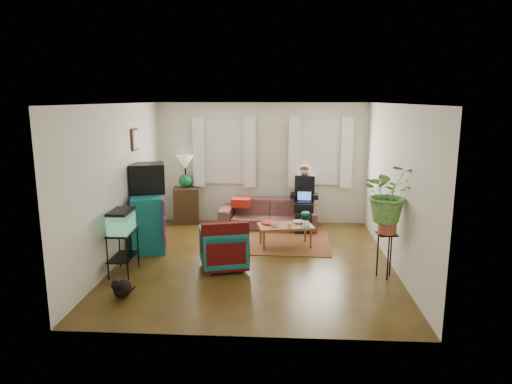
# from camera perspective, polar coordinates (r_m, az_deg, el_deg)

# --- Properties ---
(floor) EXTENTS (4.50, 5.00, 0.01)m
(floor) POSITION_cam_1_polar(r_m,az_deg,el_deg) (7.76, -0.18, -8.58)
(floor) COLOR #4F2B14
(floor) RESTS_ON ground
(ceiling) EXTENTS (4.50, 5.00, 0.01)m
(ceiling) POSITION_cam_1_polar(r_m,az_deg,el_deg) (7.29, -0.19, 10.99)
(ceiling) COLOR white
(ceiling) RESTS_ON wall_back
(wall_back) EXTENTS (4.50, 0.01, 2.60)m
(wall_back) POSITION_cam_1_polar(r_m,az_deg,el_deg) (9.88, 0.72, 3.59)
(wall_back) COLOR silver
(wall_back) RESTS_ON floor
(wall_front) EXTENTS (4.50, 0.01, 2.60)m
(wall_front) POSITION_cam_1_polar(r_m,az_deg,el_deg) (4.99, -1.96, -4.45)
(wall_front) COLOR silver
(wall_front) RESTS_ON floor
(wall_left) EXTENTS (0.01, 5.00, 2.60)m
(wall_left) POSITION_cam_1_polar(r_m,az_deg,el_deg) (7.88, -16.74, 1.03)
(wall_left) COLOR silver
(wall_left) RESTS_ON floor
(wall_right) EXTENTS (0.01, 5.00, 2.60)m
(wall_right) POSITION_cam_1_polar(r_m,az_deg,el_deg) (7.62, 16.97, 0.67)
(wall_right) COLOR silver
(wall_right) RESTS_ON floor
(window_left) EXTENTS (1.08, 0.04, 1.38)m
(window_left) POSITION_cam_1_polar(r_m,az_deg,el_deg) (9.90, -3.93, 5.03)
(window_left) COLOR white
(window_left) RESTS_ON wall_back
(window_right) EXTENTS (1.08, 0.04, 1.38)m
(window_right) POSITION_cam_1_polar(r_m,az_deg,el_deg) (9.85, 8.03, 4.91)
(window_right) COLOR white
(window_right) RESTS_ON wall_back
(curtains_left) EXTENTS (1.36, 0.06, 1.50)m
(curtains_left) POSITION_cam_1_polar(r_m,az_deg,el_deg) (9.82, -3.99, 4.98)
(curtains_left) COLOR white
(curtains_left) RESTS_ON wall_back
(curtains_right) EXTENTS (1.36, 0.06, 1.50)m
(curtains_right) POSITION_cam_1_polar(r_m,az_deg,el_deg) (9.77, 8.06, 4.86)
(curtains_right) COLOR white
(curtains_right) RESTS_ON wall_back
(picture_frame) EXTENTS (0.04, 0.32, 0.40)m
(picture_frame) POSITION_cam_1_polar(r_m,az_deg,el_deg) (8.58, -14.85, 6.35)
(picture_frame) COLOR #3D2616
(picture_frame) RESTS_ON wall_left
(area_rug) EXTENTS (2.06, 1.67, 0.01)m
(area_rug) POSITION_cam_1_polar(r_m,az_deg,el_deg) (8.73, 2.58, -6.22)
(area_rug) COLOR maroon
(area_rug) RESTS_ON floor
(sofa) EXTENTS (2.09, 0.95, 0.80)m
(sofa) POSITION_cam_1_polar(r_m,az_deg,el_deg) (9.60, 1.64, -2.13)
(sofa) COLOR brown
(sofa) RESTS_ON floor
(seated_person) EXTENTS (0.55, 0.66, 1.21)m
(seated_person) POSITION_cam_1_polar(r_m,az_deg,el_deg) (9.51, 6.06, -1.04)
(seated_person) COLOR black
(seated_person) RESTS_ON sofa
(side_table) EXTENTS (0.61, 0.61, 0.78)m
(side_table) POSITION_cam_1_polar(r_m,az_deg,el_deg) (10.14, -8.68, -1.57)
(side_table) COLOR #3A2015
(side_table) RESTS_ON floor
(table_lamp) EXTENTS (0.46, 0.46, 0.71)m
(table_lamp) POSITION_cam_1_polar(r_m,az_deg,el_deg) (10.00, -8.81, 2.46)
(table_lamp) COLOR white
(table_lamp) RESTS_ON side_table
(dresser) EXTENTS (0.85, 1.22, 1.00)m
(dresser) POSITION_cam_1_polar(r_m,az_deg,el_deg) (8.55, -13.37, -3.48)
(dresser) COLOR #12536F
(dresser) RESTS_ON floor
(crt_tv) EXTENTS (0.74, 0.71, 0.53)m
(crt_tv) POSITION_cam_1_polar(r_m,az_deg,el_deg) (8.50, -13.46, 1.71)
(crt_tv) COLOR black
(crt_tv) RESTS_ON dresser
(aquarium_stand) EXTENTS (0.34, 0.60, 0.67)m
(aquarium_stand) POSITION_cam_1_polar(r_m,az_deg,el_deg) (7.42, -16.26, -7.29)
(aquarium_stand) COLOR black
(aquarium_stand) RESTS_ON floor
(aquarium) EXTENTS (0.31, 0.55, 0.35)m
(aquarium) POSITION_cam_1_polar(r_m,az_deg,el_deg) (7.27, -16.49, -3.47)
(aquarium) COLOR #7FD899
(aquarium) RESTS_ON aquarium_stand
(black_cat) EXTENTS (0.31, 0.40, 0.30)m
(black_cat) POSITION_cam_1_polar(r_m,az_deg,el_deg) (6.63, -16.35, -11.31)
(black_cat) COLOR black
(black_cat) RESTS_ON floor
(armchair) EXTENTS (0.86, 0.83, 0.73)m
(armchair) POSITION_cam_1_polar(r_m,az_deg,el_deg) (7.37, -4.12, -6.72)
(armchair) COLOR #136873
(armchair) RESTS_ON floor
(serape_throw) EXTENTS (0.75, 0.35, 0.60)m
(serape_throw) POSITION_cam_1_polar(r_m,az_deg,el_deg) (7.06, -3.83, -6.25)
(serape_throw) COLOR #9E0A0A
(serape_throw) RESTS_ON armchair
(coffee_table) EXTENTS (1.07, 0.72, 0.41)m
(coffee_table) POSITION_cam_1_polar(r_m,az_deg,el_deg) (8.44, 3.68, -5.48)
(coffee_table) COLOR brown
(coffee_table) RESTS_ON floor
(cup_a) EXTENTS (0.13, 0.13, 0.09)m
(cup_a) POSITION_cam_1_polar(r_m,az_deg,el_deg) (8.24, 2.30, -4.09)
(cup_a) COLOR white
(cup_a) RESTS_ON coffee_table
(cup_b) EXTENTS (0.11, 0.11, 0.08)m
(cup_b) POSITION_cam_1_polar(r_m,az_deg,el_deg) (8.22, 4.23, -4.16)
(cup_b) COLOR beige
(cup_b) RESTS_ON coffee_table
(bowl) EXTENTS (0.23, 0.23, 0.05)m
(bowl) POSITION_cam_1_polar(r_m,az_deg,el_deg) (8.51, 5.35, -3.76)
(bowl) COLOR white
(bowl) RESTS_ON coffee_table
(snack_tray) EXTENTS (0.36, 0.36, 0.04)m
(snack_tray) POSITION_cam_1_polar(r_m,az_deg,el_deg) (8.45, 1.73, -3.87)
(snack_tray) COLOR #B21414
(snack_tray) RESTS_ON coffee_table
(birdcage) EXTENTS (0.19, 0.19, 0.29)m
(birdcage) POSITION_cam_1_polar(r_m,az_deg,el_deg) (8.29, 6.20, -3.35)
(birdcage) COLOR #115B6B
(birdcage) RESTS_ON coffee_table
(plant_stand) EXTENTS (0.33, 0.33, 0.70)m
(plant_stand) POSITION_cam_1_polar(r_m,az_deg,el_deg) (7.23, 15.88, -7.64)
(plant_stand) COLOR black
(plant_stand) RESTS_ON floor
(potted_plant) EXTENTS (0.87, 0.78, 0.89)m
(potted_plant) POSITION_cam_1_polar(r_m,az_deg,el_deg) (7.01, 16.25, -1.20)
(potted_plant) COLOR #599947
(potted_plant) RESTS_ON plant_stand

